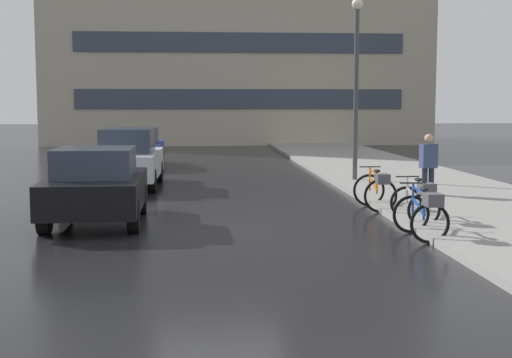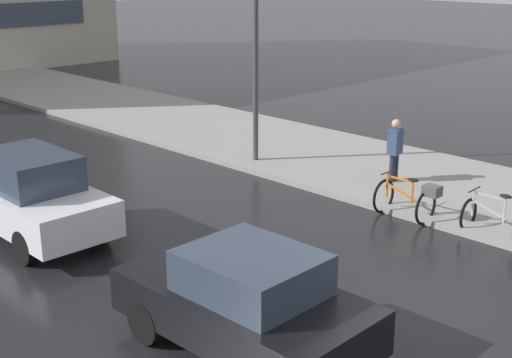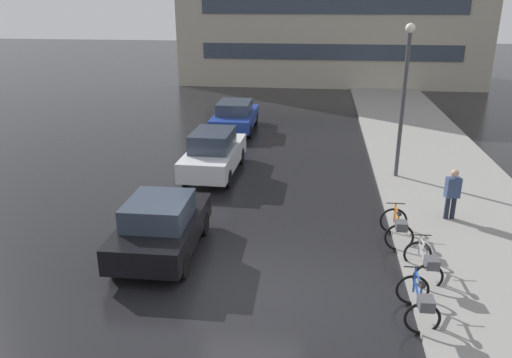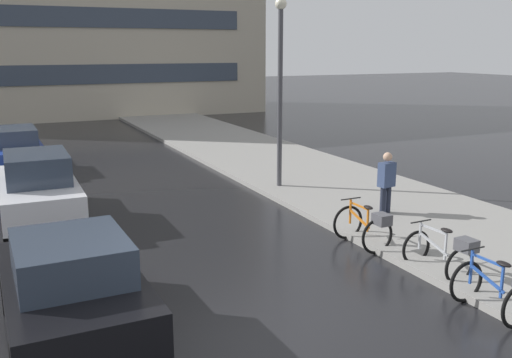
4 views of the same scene
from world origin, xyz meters
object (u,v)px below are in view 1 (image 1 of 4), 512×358
(pedestrian, at_px, (428,163))
(car_black, at_px, (96,186))
(bicycle_nearest, at_px, (423,213))
(car_white, at_px, (129,158))
(car_blue, at_px, (137,147))
(bicycle_third, at_px, (376,189))
(bicycle_second, at_px, (418,200))
(streetlamp, at_px, (356,74))

(pedestrian, bearing_deg, car_black, -159.73)
(bicycle_nearest, relative_size, car_white, 0.31)
(bicycle_nearest, relative_size, car_blue, 0.31)
(bicycle_third, bearing_deg, bicycle_second, -78.83)
(bicycle_third, height_order, car_blue, car_blue)
(car_blue, relative_size, streetlamp, 0.79)
(bicycle_nearest, height_order, pedestrian, pedestrian)
(car_black, bearing_deg, pedestrian, 20.27)
(car_black, height_order, car_blue, car_black)
(bicycle_nearest, distance_m, streetlamp, 9.20)
(bicycle_third, bearing_deg, streetlamp, 82.75)
(pedestrian, bearing_deg, bicycle_nearest, -108.94)
(car_black, distance_m, car_blue, 12.81)
(car_white, distance_m, streetlamp, 7.11)
(bicycle_second, xyz_separation_m, streetlamp, (0.30, 7.11, 2.79))
(car_black, height_order, pedestrian, pedestrian)
(bicycle_second, distance_m, car_black, 6.45)
(bicycle_nearest, height_order, car_blue, car_blue)
(pedestrian, xyz_separation_m, streetlamp, (-1.04, 3.66, 2.34))
(car_blue, distance_m, streetlamp, 9.73)
(bicycle_third, bearing_deg, pedestrian, 42.73)
(bicycle_second, xyz_separation_m, car_blue, (-6.69, 13.39, 0.27))
(car_black, distance_m, streetlamp, 9.69)
(car_black, xyz_separation_m, pedestrian, (7.76, 2.86, 0.16))
(bicycle_nearest, distance_m, car_white, 10.35)
(bicycle_second, height_order, car_black, car_black)
(bicycle_second, xyz_separation_m, car_white, (-6.37, 6.82, 0.35))
(bicycle_third, height_order, car_white, car_white)
(bicycle_third, bearing_deg, bicycle_nearest, -90.60)
(bicycle_nearest, bearing_deg, car_black, 159.75)
(bicycle_second, relative_size, streetlamp, 0.26)
(bicycle_nearest, xyz_separation_m, car_white, (-5.97, 8.45, 0.34))
(car_black, bearing_deg, bicycle_third, 12.02)
(bicycle_third, bearing_deg, car_blue, 118.74)
(car_white, relative_size, streetlamp, 0.80)
(car_blue, xyz_separation_m, pedestrian, (8.03, -9.94, 0.17))
(car_black, distance_m, pedestrian, 8.27)
(car_black, relative_size, car_blue, 0.88)
(bicycle_third, relative_size, car_black, 0.36)
(car_blue, height_order, streetlamp, streetlamp)
(bicycle_second, height_order, pedestrian, pedestrian)
(bicycle_nearest, bearing_deg, bicycle_third, 89.40)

